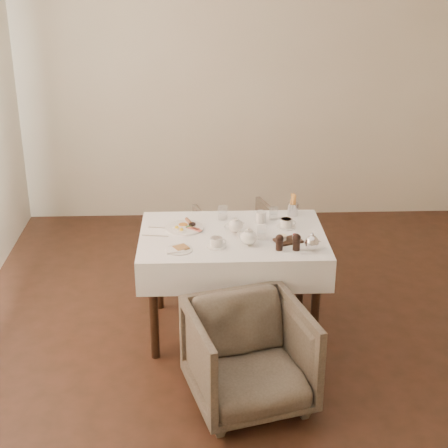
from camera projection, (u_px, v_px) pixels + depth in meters
name	position (u px, v px, depth m)	size (l,w,h in m)	color
table	(232.00, 250.00, 4.77)	(1.28, 0.88, 0.75)	black
armchair_near	(249.00, 357.00, 4.12)	(0.68, 0.70, 0.64)	#453D33
armchair_far	(238.00, 242.00, 5.74)	(0.62, 0.64, 0.58)	#453D33
breakfast_plate	(185.00, 227.00, 4.82)	(0.27, 0.27, 0.03)	white
side_plate	(178.00, 249.00, 4.48)	(0.18, 0.17, 0.02)	white
teapot_centre	(235.00, 224.00, 4.74)	(0.15, 0.11, 0.12)	white
teapot_front	(249.00, 236.00, 4.54)	(0.16, 0.12, 0.13)	white
creamer	(261.00, 217.00, 4.91)	(0.07, 0.07, 0.08)	white
teacup_near	(216.00, 243.00, 4.53)	(0.13, 0.13, 0.06)	white
teacup_far	(286.00, 224.00, 4.83)	(0.13, 0.13, 0.07)	white
glass_left	(223.00, 213.00, 4.96)	(0.07, 0.07, 0.10)	silver
glass_mid	(262.00, 233.00, 4.64)	(0.06, 0.06, 0.09)	silver
glass_right	(273.00, 213.00, 4.96)	(0.06, 0.06, 0.09)	silver
condiment_board	(288.00, 240.00, 4.61)	(0.21, 0.17, 0.05)	black
pepper_mill_left	(279.00, 242.00, 4.47)	(0.05, 0.05, 0.11)	black
pepper_mill_right	(296.00, 242.00, 4.47)	(0.06, 0.06, 0.12)	black
silver_pot	(312.00, 241.00, 4.47)	(0.11, 0.09, 0.12)	white
fries_cup	(293.00, 206.00, 5.03)	(0.08, 0.08, 0.17)	silver
cutlery_fork	(162.00, 228.00, 4.83)	(0.02, 0.20, 0.00)	silver
cutlery_knife	(155.00, 236.00, 4.70)	(0.01, 0.18, 0.00)	silver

